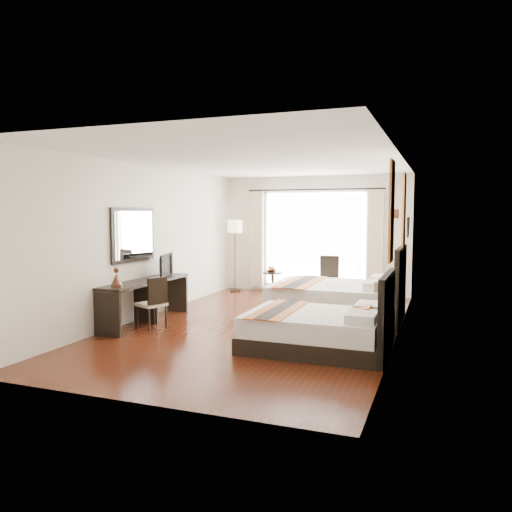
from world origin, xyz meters
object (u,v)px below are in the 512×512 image
(console_desk, at_px, (146,301))
(bed_near, at_px, (321,329))
(vase, at_px, (381,303))
(fruit_bowl, at_px, (272,271))
(window_chair, at_px, (329,287))
(nightstand, at_px, (382,323))
(desk_chair, at_px, (152,313))
(table_lamp, at_px, (381,289))
(side_table, at_px, (273,283))
(television, at_px, (163,265))
(floor_lamp, at_px, (235,231))
(bed_far, at_px, (340,299))

(console_desk, bearing_deg, bed_near, -10.29)
(vase, xyz_separation_m, fruit_bowl, (-2.90, 3.38, -0.00))
(console_desk, relative_size, window_chair, 2.26)
(bed_near, bearing_deg, nightstand, 53.57)
(desk_chair, height_order, window_chair, window_chair)
(nightstand, xyz_separation_m, desk_chair, (-3.68, -0.71, 0.03))
(table_lamp, bearing_deg, side_table, 132.54)
(bed_near, distance_m, television, 3.53)
(floor_lamp, bearing_deg, table_lamp, -40.01)
(desk_chair, bearing_deg, table_lamp, -144.32)
(side_table, xyz_separation_m, fruit_bowl, (-0.03, -0.01, 0.30))
(bed_far, relative_size, side_table, 4.38)
(vase, bearing_deg, bed_near, -131.10)
(console_desk, xyz_separation_m, fruit_bowl, (1.11, 3.62, 0.19))
(bed_near, relative_size, side_table, 3.71)
(bed_far, height_order, fruit_bowl, bed_far)
(bed_far, xyz_separation_m, table_lamp, (0.86, -1.13, 0.39))
(bed_far, distance_m, nightstand, 1.57)
(floor_lamp, xyz_separation_m, fruit_bowl, (1.00, -0.16, -0.92))
(table_lamp, height_order, console_desk, table_lamp)
(nightstand, bearing_deg, bed_far, 125.04)
(table_lamp, distance_m, floor_lamp, 5.10)
(console_desk, height_order, floor_lamp, floor_lamp)
(vase, distance_m, fruit_bowl, 4.46)
(table_lamp, bearing_deg, floor_lamp, 139.99)
(table_lamp, xyz_separation_m, vase, (0.04, -0.30, -0.16))
(window_chair, bearing_deg, television, -54.79)
(fruit_bowl, xyz_separation_m, window_chair, (1.43, -0.22, -0.27))
(bed_far, bearing_deg, table_lamp, -52.80)
(side_table, xyz_separation_m, window_chair, (1.40, -0.23, 0.03))
(bed_near, height_order, bed_far, bed_far)
(bed_near, xyz_separation_m, window_chair, (-0.75, 3.99, 0.00))
(vase, relative_size, side_table, 0.26)
(bed_far, bearing_deg, bed_near, -85.60)
(table_lamp, xyz_separation_m, console_desk, (-3.98, -0.54, -0.36))
(bed_far, relative_size, console_desk, 1.07)
(nightstand, xyz_separation_m, floor_lamp, (-3.90, 3.39, 1.25))
(television, height_order, side_table, television)
(desk_chair, bearing_deg, television, -47.79)
(table_lamp, height_order, side_table, table_lamp)
(bed_far, distance_m, desk_chair, 3.42)
(nightstand, xyz_separation_m, vase, (-0.00, -0.15, 0.34))
(bed_far, relative_size, vase, 16.65)
(bed_near, relative_size, floor_lamp, 1.14)
(desk_chair, bearing_deg, console_desk, -21.86)
(window_chair, bearing_deg, nightstand, 12.84)
(nightstand, bearing_deg, window_chair, 116.04)
(vase, xyz_separation_m, console_desk, (-4.02, -0.23, -0.19))
(table_lamp, xyz_separation_m, desk_chair, (-3.64, -0.86, -0.47))
(television, xyz_separation_m, floor_lamp, (0.09, 3.23, 0.52))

